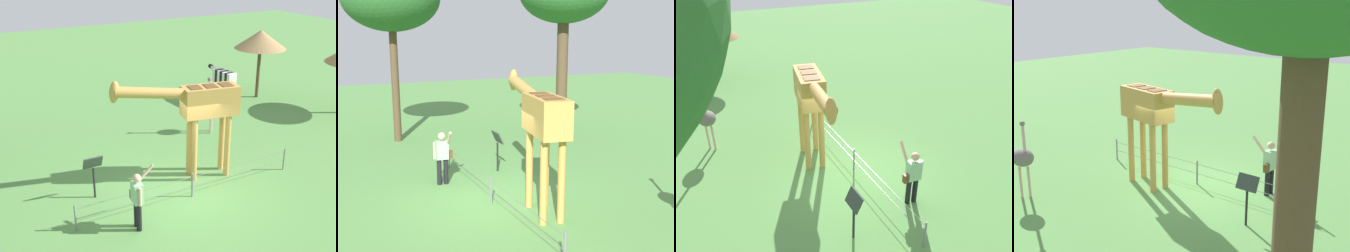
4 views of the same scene
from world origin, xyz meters
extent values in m
plane|color=#568E47|center=(0.00, 0.00, 0.00)|extent=(60.00, 60.00, 0.00)
cylinder|color=#C69347|center=(-0.56, -0.61, 1.02)|extent=(0.18, 0.18, 2.05)
cylinder|color=#C69347|center=(-0.65, -1.04, 1.02)|extent=(0.18, 0.18, 2.05)
cylinder|color=#C69347|center=(-1.64, -0.40, 1.02)|extent=(0.18, 0.18, 2.05)
cylinder|color=#C69347|center=(-1.73, -0.83, 1.02)|extent=(0.18, 0.18, 2.05)
cube|color=#C69347|center=(-1.15, -0.72, 2.50)|extent=(1.80, 1.02, 0.90)
cube|color=brown|center=(-0.65, -0.81, 2.96)|extent=(0.44, 0.50, 0.02)
cube|color=brown|center=(-1.15, -0.72, 2.96)|extent=(0.44, 0.50, 0.02)
cube|color=brown|center=(-1.64, -0.62, 2.96)|extent=(0.44, 0.50, 0.02)
cylinder|color=#C69347|center=(0.57, -1.06, 2.91)|extent=(2.36, 0.77, 0.59)
ellipsoid|color=#C69347|center=(1.70, -1.28, 3.05)|extent=(0.40, 0.32, 0.67)
cylinder|color=brown|center=(1.70, -1.22, 3.23)|extent=(0.05, 0.05, 0.14)
cylinder|color=brown|center=(1.70, -1.34, 3.23)|extent=(0.05, 0.05, 0.14)
cylinder|color=black|center=(2.05, 0.78, 0.39)|extent=(0.14, 0.14, 0.78)
cylinder|color=black|center=(2.07, 0.98, 0.39)|extent=(0.14, 0.14, 0.78)
cube|color=#93C699|center=(2.06, 0.88, 1.06)|extent=(0.28, 0.38, 0.55)
sphere|color=#D8AD8C|center=(2.06, 0.88, 1.47)|extent=(0.22, 0.22, 0.22)
cylinder|color=#D8AD8C|center=(1.75, 0.76, 1.47)|extent=(0.45, 0.13, 0.44)
cylinder|color=#D8AD8C|center=(2.08, 1.10, 1.05)|extent=(0.08, 0.08, 0.50)
cube|color=brown|center=(2.08, 0.66, 0.88)|extent=(0.14, 0.21, 0.24)
cylinder|color=#CC9E93|center=(-3.12, -3.50, 0.45)|extent=(0.07, 0.07, 0.90)
cylinder|color=#CC9E93|center=(-3.28, -3.66, 0.45)|extent=(0.07, 0.07, 0.90)
ellipsoid|color=#66605B|center=(-3.20, -3.58, 1.18)|extent=(0.70, 0.56, 0.49)
cylinder|color=#CC9E93|center=(-3.05, -3.58, 1.73)|extent=(0.08, 0.08, 0.80)
sphere|color=#66605B|center=(-3.05, -3.58, 2.18)|extent=(0.14, 0.14, 0.14)
cylinder|color=black|center=(2.51, -1.11, 0.47)|extent=(0.06, 0.06, 0.95)
cube|color=#333D38|center=(2.51, -1.11, 1.13)|extent=(0.56, 0.21, 0.38)
cylinder|color=slate|center=(-3.50, 0.21, 0.38)|extent=(0.05, 0.05, 0.75)
cylinder|color=slate|center=(0.00, 0.21, 0.38)|extent=(0.05, 0.05, 0.75)
cylinder|color=slate|center=(3.50, 0.21, 0.38)|extent=(0.05, 0.05, 0.75)
cube|color=slate|center=(0.00, 0.21, 0.64)|extent=(7.00, 0.01, 0.01)
cube|color=slate|center=(0.00, 0.21, 0.34)|extent=(7.00, 0.01, 0.01)
camera|label=1|loc=(6.03, 9.75, 6.81)|focal=47.41mm
camera|label=2|loc=(-9.81, 4.48, 4.38)|focal=46.25mm
camera|label=3|loc=(7.97, -4.05, 6.32)|focal=37.37mm
camera|label=4|loc=(7.62, -9.98, 5.36)|focal=48.28mm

